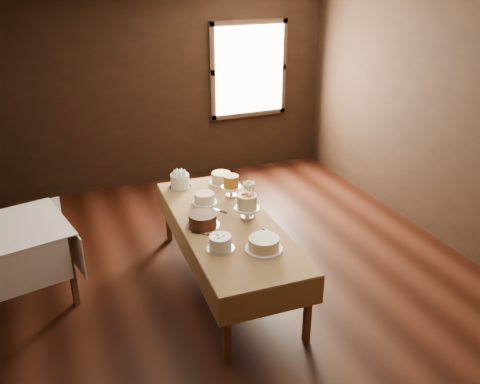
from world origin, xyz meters
name	(u,v)px	position (x,y,z in m)	size (l,w,h in m)	color
floor	(247,280)	(0.00, 0.00, 0.00)	(5.00, 6.00, 0.01)	black
ceiling	(249,0)	(0.00, 0.00, 2.80)	(5.00, 6.00, 0.01)	beige
wall_back	(166,90)	(0.00, 3.00, 1.40)	(5.00, 0.02, 2.80)	black
wall_right	(452,127)	(2.50, 0.00, 1.40)	(0.02, 6.00, 2.80)	black
window	(250,70)	(1.30, 2.94, 1.60)	(1.10, 0.05, 1.30)	#FFEABF
display_table	(227,226)	(-0.21, 0.04, 0.67)	(1.02, 2.39, 0.73)	#4C2F1A
side_table	(14,237)	(-2.18, 0.57, 0.71)	(1.13, 1.13, 0.81)	#4C2F1A
cake_meringue	(180,181)	(-0.40, 1.03, 0.80)	(0.30, 0.30, 0.16)	silver
cake_speckled	(221,178)	(0.08, 0.97, 0.79)	(0.28, 0.28, 0.13)	white
cake_lattice	(204,199)	(-0.27, 0.54, 0.78)	(0.30, 0.30, 0.10)	white
cake_caramel	(231,187)	(0.05, 0.59, 0.84)	(0.23, 0.23, 0.26)	white
cake_chocolate	(203,220)	(-0.46, 0.05, 0.79)	(0.33, 0.33, 0.13)	silver
cake_flowers	(247,208)	(0.01, 0.04, 0.84)	(0.28, 0.28, 0.26)	white
cake_swirl	(220,243)	(-0.45, -0.43, 0.79)	(0.27, 0.27, 0.13)	silver
cake_cream	(264,244)	(-0.09, -0.58, 0.78)	(0.35, 0.35, 0.12)	white
cake_server_b	(273,235)	(0.09, -0.38, 0.73)	(0.24, 0.03, 0.01)	silver
cake_server_c	(215,209)	(-0.22, 0.36, 0.73)	(0.24, 0.03, 0.01)	silver
cake_server_d	(243,204)	(0.09, 0.34, 0.73)	(0.24, 0.03, 0.01)	silver
cake_server_e	(208,235)	(-0.48, -0.15, 0.73)	(0.24, 0.03, 0.01)	silver
flower_vase	(249,206)	(0.09, 0.18, 0.79)	(0.12, 0.12, 0.12)	#2D2823
flower_bouquet	(249,190)	(0.09, 0.18, 0.97)	(0.14, 0.14, 0.20)	white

